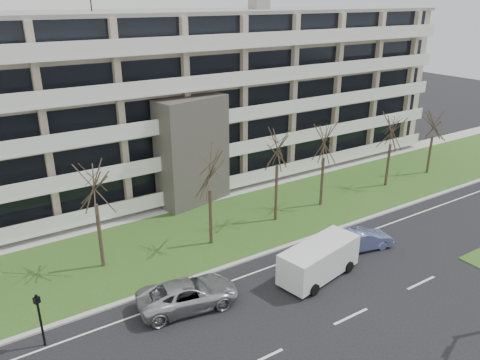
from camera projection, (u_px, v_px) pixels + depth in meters
ground at (351, 317)px, 25.69m from camera, size 160.00×160.00×0.00m
grass_verge at (228, 225)px, 35.85m from camera, size 90.00×10.00×0.06m
curb at (266, 253)px, 31.93m from camera, size 90.00×0.35×0.12m
sidewalk at (194, 201)px, 40.15m from camera, size 90.00×2.00×0.08m
lane_edge_line at (279, 264)px, 30.77m from camera, size 90.00×0.12×0.01m
apartment_building at (157, 100)px, 42.71m from camera, size 60.50×15.10×18.75m
silver_pickup at (188, 294)px, 26.29m from camera, size 6.08×3.55×1.59m
blue_sedan at (362, 240)px, 32.37m from camera, size 4.53×2.43×1.42m
white_van at (320, 257)px, 29.00m from camera, size 6.01×3.17×2.21m
pedestrian_signal at (39, 314)px, 22.90m from camera, size 0.34×0.31×3.01m
tree_2 at (93, 178)px, 28.23m from camera, size 3.96×3.96×7.92m
tree_3 at (209, 168)px, 31.23m from camera, size 3.67×3.67×7.35m
tree_4 at (278, 142)px, 34.46m from camera, size 4.10×4.10×8.20m
tree_5 at (325, 138)px, 37.34m from camera, size 3.75×3.75×7.50m
tree_6 at (392, 127)px, 41.47m from camera, size 3.59×3.59×7.17m
tree_7 at (435, 122)px, 44.74m from camera, size 3.37×3.37×6.74m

